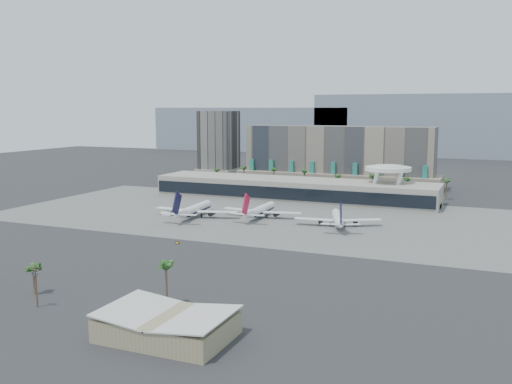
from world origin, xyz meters
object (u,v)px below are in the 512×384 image
at_px(airliner_right, 338,219).
at_px(service_vehicle_a, 167,213).
at_px(taxiway_sign, 177,243).
at_px(airliner_centre, 260,210).
at_px(airliner_left, 194,209).
at_px(utility_pole, 36,282).
at_px(service_vehicle_b, 253,216).

height_order(airliner_right, service_vehicle_a, airliner_right).
bearing_deg(airliner_right, service_vehicle_a, 166.22).
xyz_separation_m(airliner_right, taxiway_sign, (-50.54, -59.07, -3.17)).
distance_m(airliner_centre, service_vehicle_a, 47.91).
height_order(airliner_left, airliner_right, airliner_left).
relative_size(airliner_right, taxiway_sign, 19.50).
xyz_separation_m(utility_pole, airliner_left, (-24.33, 131.64, -3.14)).
height_order(service_vehicle_a, service_vehicle_b, service_vehicle_a).
height_order(airliner_right, service_vehicle_b, airliner_right).
bearing_deg(airliner_left, service_vehicle_b, 12.42).
bearing_deg(airliner_right, airliner_left, 166.75).
xyz_separation_m(airliner_left, airliner_right, (72.01, 6.57, -0.37)).
distance_m(airliner_right, taxiway_sign, 77.80).
distance_m(airliner_left, taxiway_sign, 56.83).
height_order(utility_pole, taxiway_sign, utility_pole).
bearing_deg(airliner_centre, service_vehicle_b, -123.81).
relative_size(service_vehicle_b, taxiway_sign, 1.80).
bearing_deg(service_vehicle_a, taxiway_sign, -55.89).
relative_size(utility_pole, service_vehicle_a, 2.47).
bearing_deg(taxiway_sign, service_vehicle_b, 94.18).
bearing_deg(utility_pole, service_vehicle_b, 88.38).
xyz_separation_m(utility_pole, airliner_centre, (6.27, 143.95, -3.39)).
xyz_separation_m(service_vehicle_a, service_vehicle_b, (43.77, 9.32, -0.24)).
height_order(utility_pole, service_vehicle_b, utility_pole).
height_order(airliner_centre, service_vehicle_b, airliner_centre).
bearing_deg(service_vehicle_b, taxiway_sign, -92.67).
xyz_separation_m(airliner_centre, service_vehicle_b, (-2.30, -3.57, -2.80)).
xyz_separation_m(airliner_left, service_vehicle_b, (28.30, 8.74, -3.04)).
distance_m(airliner_left, service_vehicle_b, 29.78).
distance_m(utility_pole, service_vehicle_b, 140.57).
xyz_separation_m(airliner_centre, service_vehicle_a, (-46.07, -12.89, -2.56)).
bearing_deg(airliner_left, airliner_right, 0.48).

